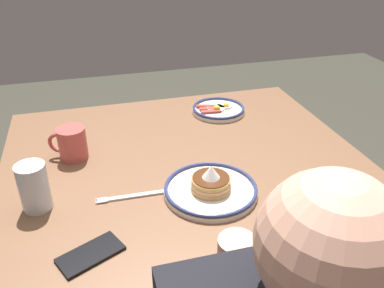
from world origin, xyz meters
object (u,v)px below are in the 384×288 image
(plate_center_pancakes, at_px, (211,188))
(cell_phone, at_px, (91,254))
(plate_far_companion, at_px, (334,195))
(plate_near_main, at_px, (218,109))
(fork_near, at_px, (133,196))
(drinking_glass, at_px, (34,189))
(coffee_mug, at_px, (72,143))

(plate_center_pancakes, xyz_separation_m, cell_phone, (0.33, 0.15, -0.01))
(plate_far_companion, relative_size, cell_phone, 1.66)
(plate_center_pancakes, bearing_deg, plate_near_main, -110.89)
(plate_center_pancakes, distance_m, plate_far_companion, 0.33)
(plate_center_pancakes, distance_m, fork_near, 0.21)
(plate_near_main, bearing_deg, drinking_glass, 34.18)
(plate_near_main, bearing_deg, plate_far_companion, 101.02)
(plate_center_pancakes, xyz_separation_m, drinking_glass, (0.46, -0.06, 0.04))
(coffee_mug, relative_size, fork_near, 0.59)
(drinking_glass, bearing_deg, plate_center_pancakes, 172.39)
(plate_near_main, distance_m, plate_center_pancakes, 0.54)
(plate_center_pancakes, xyz_separation_m, plate_far_companion, (-0.31, 0.12, -0.00))
(plate_center_pancakes, height_order, coffee_mug, coffee_mug)
(plate_near_main, distance_m, drinking_glass, 0.79)
(plate_center_pancakes, bearing_deg, fork_near, -10.57)
(plate_near_main, bearing_deg, cell_phone, 51.30)
(coffee_mug, distance_m, drinking_glass, 0.26)
(coffee_mug, xyz_separation_m, cell_phone, (-0.03, 0.45, -0.05))
(cell_phone, bearing_deg, plate_far_companion, 157.82)
(drinking_glass, xyz_separation_m, cell_phone, (-0.12, 0.22, -0.05))
(plate_near_main, relative_size, plate_far_companion, 0.86)
(plate_near_main, height_order, plate_center_pancakes, plate_center_pancakes)
(plate_near_main, bearing_deg, fork_near, 49.01)
(plate_near_main, height_order, coffee_mug, coffee_mug)
(plate_near_main, height_order, drinking_glass, drinking_glass)
(plate_far_companion, distance_m, cell_phone, 0.65)
(plate_near_main, relative_size, drinking_glass, 1.58)
(fork_near, bearing_deg, coffee_mug, -59.66)
(fork_near, bearing_deg, plate_far_companion, 163.32)
(cell_phone, distance_m, fork_near, 0.23)
(plate_far_companion, distance_m, drinking_glass, 0.79)
(cell_phone, bearing_deg, plate_near_main, -154.14)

